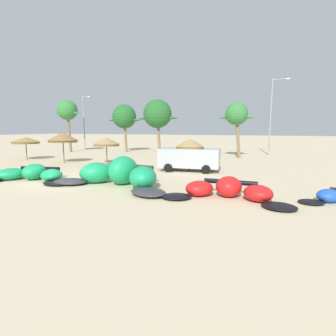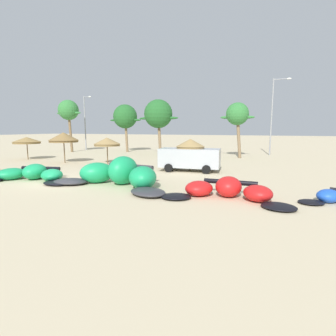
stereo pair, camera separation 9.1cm
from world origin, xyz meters
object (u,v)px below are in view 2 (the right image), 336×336
beach_umbrella_near_van (27,140)px  beach_umbrella_middle (64,137)px  parked_van (188,158)px  lamppost_west_center (273,113)px  palm_center_left (237,115)px  kite_left (32,174)px  beach_umbrella_near_palms (107,142)px  kite_left_of_center (119,175)px  kite_center (227,190)px  palm_left_of_gap (158,114)px  lamppost_west (85,120)px  palm_left (125,117)px  palm_leftmost (68,111)px  beach_umbrella_outermost (190,144)px

beach_umbrella_near_van → beach_umbrella_middle: (5.99, -0.73, 0.43)m
parked_van → lamppost_west_center: 18.17m
palm_center_left → lamppost_west_center: size_ratio=0.67×
kite_left → beach_umbrella_near_palms: size_ratio=2.68×
beach_umbrella_middle → beach_umbrella_near_palms: 4.58m
beach_umbrella_middle → kite_left_of_center: bearing=-33.4°
kite_left → beach_umbrella_near_palms: 9.25m
parked_van → palm_center_left: bearing=79.2°
kite_center → parked_van: parked_van is taller
palm_left_of_gap → lamppost_west_center: lamppost_west_center is taller
palm_left_of_gap → beach_umbrella_middle: bearing=-117.4°
palm_left_of_gap → lamppost_west: 14.40m
beach_umbrella_near_van → beach_umbrella_middle: bearing=-7.0°
beach_umbrella_middle → palm_center_left: palm_center_left is taller
kite_left → lamppost_west_center: size_ratio=0.72×
palm_left → beach_umbrella_near_palms: bearing=-66.6°
kite_left → palm_left_of_gap: 19.47m
palm_leftmost → kite_left: bearing=-54.2°
palm_left → kite_center: bearing=-49.0°
kite_left → palm_center_left: 22.65m
kite_left → palm_left_of_gap: palm_left_of_gap is taller
kite_left_of_center → palm_center_left: palm_center_left is taller
beach_umbrella_outermost → beach_umbrella_near_van: bearing=177.9°
beach_umbrella_middle → palm_leftmost: size_ratio=0.40×
beach_umbrella_near_van → parked_van: beach_umbrella_near_van is taller
kite_center → palm_leftmost: 32.57m
kite_center → palm_left_of_gap: (-12.06, 18.64, 4.87)m
beach_umbrella_near_van → beach_umbrella_near_palms: size_ratio=1.15×
beach_umbrella_middle → palm_left: size_ratio=0.44×
palm_left → lamppost_west_center: 20.47m
kite_left → kite_left_of_center: bearing=6.9°
palm_leftmost → lamppost_west_center: 28.56m
palm_leftmost → palm_left: size_ratio=1.09×
palm_center_left → kite_left_of_center: bearing=-103.5°
beach_umbrella_outermost → palm_leftmost: size_ratio=0.34×
kite_left → lamppost_west: bearing=120.9°
parked_van → beach_umbrella_near_van: bearing=176.8°
kite_left_of_center → palm_left_of_gap: (-5.41, 18.06, 4.60)m
beach_umbrella_near_van → lamppost_west_center: bearing=31.5°
beach_umbrella_middle → palm_leftmost: palm_leftmost is taller
beach_umbrella_near_palms → parked_van: size_ratio=0.52×
palm_left_of_gap → lamppost_west_center: size_ratio=0.74×
beach_umbrella_middle → beach_umbrella_near_palms: size_ratio=1.18×
palm_left_of_gap → beach_umbrella_outermost: bearing=-54.5°
kite_center → beach_umbrella_near_palms: bearing=146.1°
palm_left → lamppost_west: bearing=178.2°
kite_left_of_center → beach_umbrella_near_van: bearing=154.8°
parked_van → palm_leftmost: size_ratio=0.66×
kite_center → lamppost_west_center: (1.62, 24.07, 5.04)m
beach_umbrella_near_palms → beach_umbrella_middle: bearing=-166.7°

